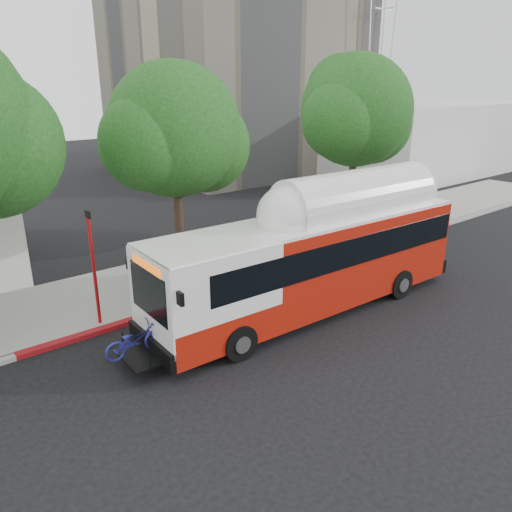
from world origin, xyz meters
The scene contains 9 objects.
ground centered at (0.00, 0.00, 0.00)m, with size 120.00×120.00×0.00m, color black.
sidewalk centered at (0.00, 6.50, 0.07)m, with size 60.00×5.00×0.15m, color gray.
curb_strip centered at (0.00, 3.90, 0.07)m, with size 60.00×0.30×0.15m, color gray.
red_curb_segment centered at (-3.00, 3.90, 0.08)m, with size 10.00×0.32×0.16m, color maroon.
street_tree_mid centered at (-0.59, 6.06, 5.91)m, with size 5.75×5.00×8.62m.
street_tree_right centered at (9.44, 5.86, 6.26)m, with size 6.21×5.40×9.18m.
horizon_block centered at (30.00, 16.00, 3.00)m, with size 20.00×12.00×6.00m, color silver.
transit_bus centered at (1.33, 0.80, 1.83)m, with size 13.30×3.14×3.91m.
signal_pole centered at (-5.19, 4.31, 2.07)m, with size 0.11×0.38×4.04m.
Camera 1 is at (-10.55, -10.75, 7.86)m, focal length 35.00 mm.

